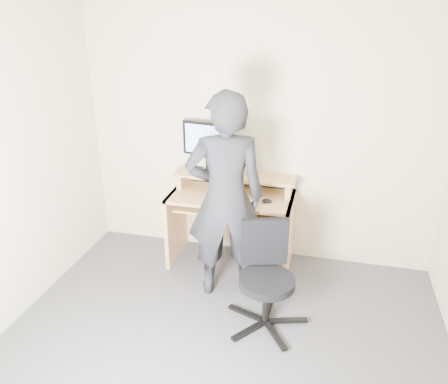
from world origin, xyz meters
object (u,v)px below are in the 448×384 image
at_px(person, 225,198).
at_px(office_chair, 266,272).
at_px(monitor, 208,143).
at_px(desk, 233,211).

bearing_deg(person, office_chair, 123.88).
bearing_deg(office_chair, monitor, 111.25).
xyz_separation_m(desk, monitor, (-0.28, 0.09, 0.66)).
relative_size(desk, monitor, 2.28).
bearing_deg(desk, office_chair, -61.88).
bearing_deg(person, desk, -101.22).
relative_size(office_chair, person, 0.46).
relative_size(desk, office_chair, 1.40).
height_order(monitor, person, person).
height_order(office_chair, person, person).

